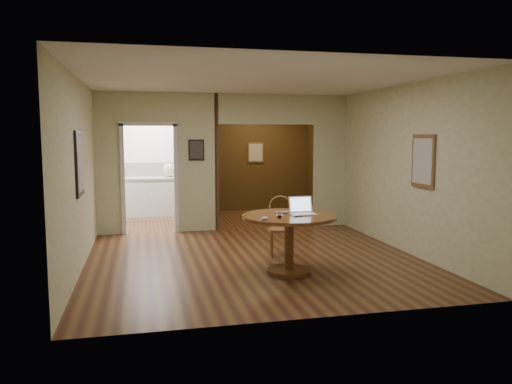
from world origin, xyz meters
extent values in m
plane|color=#431E13|center=(0.00, 0.00, 0.00)|extent=(5.00, 5.00, 0.00)
plane|color=white|center=(0.00, 0.00, 2.70)|extent=(5.00, 5.00, 0.00)
plane|color=beige|center=(0.00, -2.50, 1.35)|extent=(5.00, 0.00, 5.00)
plane|color=beige|center=(-2.50, 0.00, 1.35)|extent=(0.00, 5.00, 5.00)
plane|color=beige|center=(2.50, 0.00, 1.35)|extent=(0.00, 5.00, 5.00)
cube|color=beige|center=(-2.25, 2.50, 1.35)|extent=(0.50, 2.70, 0.04)
cube|color=beige|center=(-0.60, 2.50, 1.35)|extent=(0.80, 2.70, 0.04)
cube|color=beige|center=(2.15, 2.50, 1.35)|extent=(0.70, 2.70, 0.04)
plane|color=white|center=(-1.35, 4.50, 1.35)|extent=(2.70, 0.00, 2.70)
plane|color=#402A12|center=(1.15, 5.00, 1.35)|extent=(2.70, 0.00, 2.70)
cube|color=#402A12|center=(-0.20, 3.75, 1.35)|extent=(0.08, 2.50, 2.70)
cube|color=black|center=(-2.48, 0.00, 1.50)|extent=(0.03, 0.70, 0.90)
cube|color=brown|center=(2.48, -0.50, 1.50)|extent=(0.03, 0.60, 0.80)
cube|color=black|center=(-0.60, 2.48, 1.60)|extent=(0.30, 0.03, 0.40)
cube|color=beige|center=(1.15, 4.98, 1.45)|extent=(0.40, 0.03, 0.50)
cube|color=white|center=(-1.35, 4.49, 1.10)|extent=(2.00, 0.02, 0.32)
cylinder|color=brown|center=(0.30, -0.79, 0.03)|extent=(0.60, 0.60, 0.05)
cylinder|color=brown|center=(0.30, -0.79, 0.40)|extent=(0.13, 0.13, 0.70)
cylinder|color=brown|center=(0.30, -0.79, 0.78)|extent=(1.29, 1.29, 0.04)
cylinder|color=brown|center=(0.45, 0.15, 0.43)|extent=(0.46, 0.46, 0.03)
cylinder|color=brown|center=(0.28, 0.03, 0.21)|extent=(0.03, 0.03, 0.43)
cylinder|color=brown|center=(0.56, -0.02, 0.21)|extent=(0.03, 0.03, 0.43)
cylinder|color=brown|center=(0.34, 0.31, 0.21)|extent=(0.03, 0.03, 0.43)
cylinder|color=brown|center=(0.62, 0.26, 0.21)|extent=(0.03, 0.03, 0.43)
cylinder|color=brown|center=(0.32, 0.32, 0.61)|extent=(0.02, 0.02, 0.34)
cylinder|color=brown|center=(0.63, 0.26, 0.61)|extent=(0.02, 0.02, 0.34)
torus|color=brown|center=(0.48, 0.29, 0.76)|extent=(0.36, 0.09, 0.36)
cube|color=white|center=(0.50, -0.81, 0.81)|extent=(0.35, 0.26, 0.02)
cube|color=silver|center=(0.50, -0.84, 0.82)|extent=(0.29, 0.14, 0.00)
cube|color=white|center=(0.50, -0.67, 0.93)|extent=(0.34, 0.08, 0.22)
cube|color=#838FA7|center=(0.50, -0.68, 0.93)|extent=(0.30, 0.06, 0.19)
imported|color=silver|center=(0.33, -0.66, 0.82)|extent=(0.37, 0.27, 0.03)
ellipsoid|color=white|center=(-0.12, -1.10, 0.83)|extent=(0.12, 0.09, 0.04)
cylinder|color=navy|center=(0.37, -0.96, 0.81)|extent=(0.15, 0.03, 0.01)
cube|color=white|center=(-1.35, 4.20, 0.45)|extent=(2.00, 0.55, 0.90)
cube|color=#B6B6B2|center=(-1.35, 4.20, 0.92)|extent=(2.06, 0.60, 0.04)
sphere|color=#B20C0C|center=(-1.50, 3.91, 0.50)|extent=(0.03, 0.03, 0.03)
sphere|color=#B20C0C|center=(-0.50, 3.91, 0.50)|extent=(0.03, 0.03, 0.03)
ellipsoid|color=beige|center=(-1.04, 4.20, 1.10)|extent=(0.38, 0.36, 0.31)
camera|label=1|loc=(-1.64, -7.23, 1.89)|focal=35.00mm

